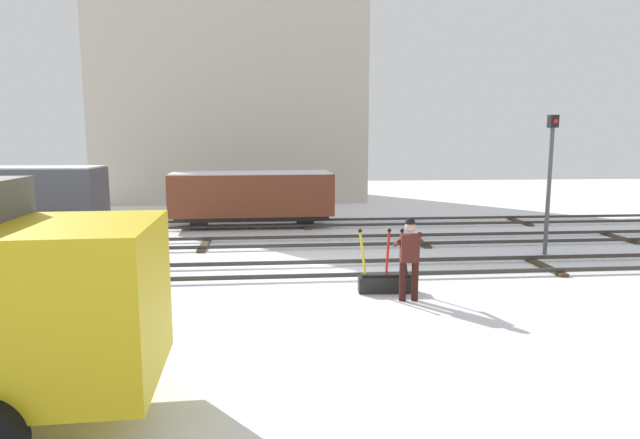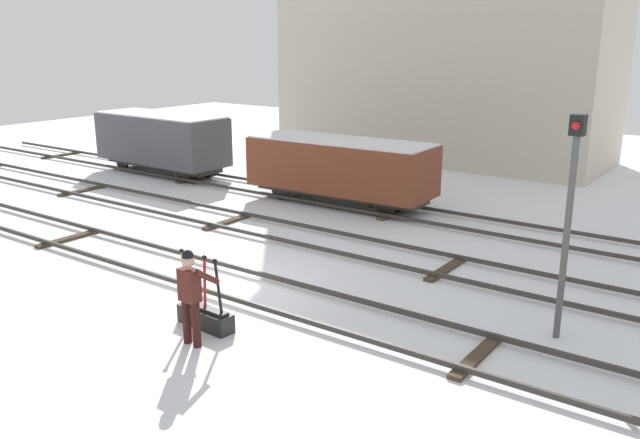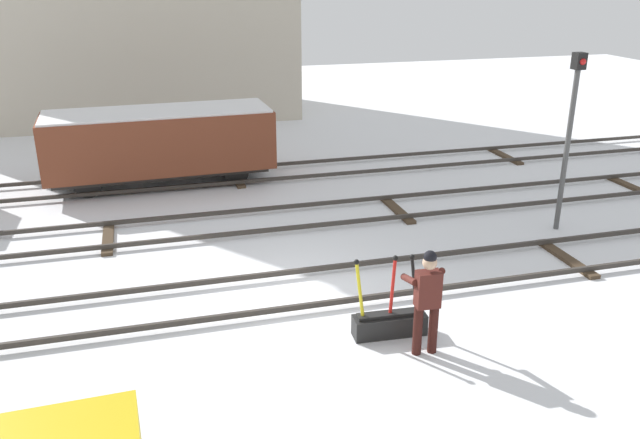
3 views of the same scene
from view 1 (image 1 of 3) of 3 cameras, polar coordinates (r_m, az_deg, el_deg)
name	(u,v)px [view 1 (image 1 of 3)]	position (r m, az deg, el deg)	size (l,w,h in m)	color
ground_plane	(326,273)	(13.80, 0.64, -5.73)	(60.00, 60.00, 0.00)	white
track_main_line	(326,269)	(13.77, 0.64, -5.27)	(44.00, 1.94, 0.18)	#38332D
track_siding_near	(314,242)	(17.42, -0.64, -2.36)	(44.00, 1.94, 0.18)	#38332D
track_siding_far	(306,223)	(21.15, -1.49, -0.40)	(44.00, 1.94, 0.18)	#38332D
switch_lever_frame	(386,281)	(12.17, 7.02, -6.55)	(1.27, 0.43, 1.45)	black
rail_worker	(409,254)	(11.46, 9.46, -3.61)	(0.56, 0.70, 1.79)	#351511
signal_post	(550,171)	(17.01, 23.25, 4.77)	(0.24, 0.32, 4.09)	#4C4C4C
apartment_building	(233,83)	(31.12, -9.25, 14.10)	(14.62, 5.72, 12.91)	beige
freight_car_back_track	(252,195)	(20.97, -7.23, 2.60)	(6.25, 2.28, 2.14)	#2D2B28
freight_car_far_end	(21,194)	(22.90, -29.15, 2.39)	(5.83, 2.21, 2.39)	#2D2B28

